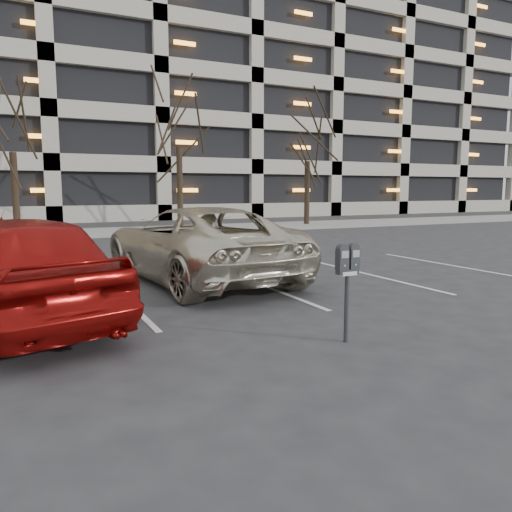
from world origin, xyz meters
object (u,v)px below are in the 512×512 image
object	(u,v)px
tree_b	(9,99)
tree_d	(308,121)
tree_c	(178,95)
car_red	(9,268)
suv_silver	(198,244)
parking_meter	(347,269)

from	to	relation	value
tree_b	tree_d	world-z (taller)	tree_b
tree_c	car_red	bearing A→B (deg)	-115.82
tree_d	tree_b	bearing A→B (deg)	180.00
car_red	tree_c	bearing A→B (deg)	-132.12
tree_b	suv_silver	size ratio (longest dim) A/B	1.29
tree_c	car_red	xyz separation A→B (m)	(-7.21, -14.90, -5.40)
tree_d	car_red	world-z (taller)	tree_d
tree_b	car_red	xyz separation A→B (m)	(-0.21, -14.90, -4.71)
tree_b	tree_c	distance (m)	7.03
parking_meter	car_red	world-z (taller)	car_red
tree_c	tree_d	xyz separation A→B (m)	(7.00, 0.00, -0.74)
tree_b	parking_meter	bearing A→B (deg)	-78.35
suv_silver	tree_c	bearing A→B (deg)	-111.40
car_red	parking_meter	bearing A→B (deg)	127.34
tree_c	tree_d	world-z (taller)	tree_c
tree_c	suv_silver	xyz separation A→B (m)	(-3.58, -12.71, -5.44)
parking_meter	car_red	size ratio (longest dim) A/B	0.26
tree_c	suv_silver	world-z (taller)	tree_c
tree_d	parking_meter	bearing A→B (deg)	-120.22
tree_c	tree_b	bearing A→B (deg)	180.00
tree_b	tree_c	bearing A→B (deg)	0.00
tree_c	suv_silver	size ratio (longest dim) A/B	1.45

